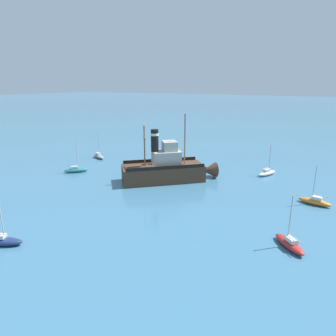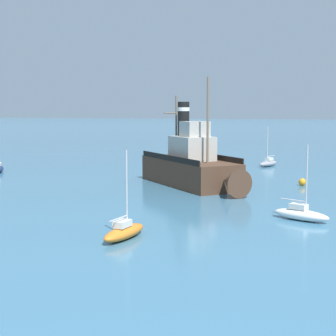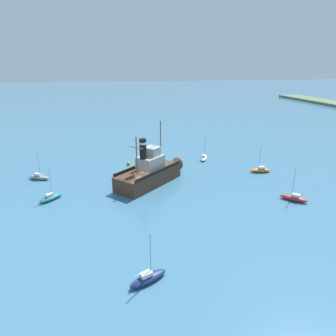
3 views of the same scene
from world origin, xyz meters
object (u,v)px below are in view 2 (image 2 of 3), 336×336
at_px(old_tugboat, 193,166).
at_px(sailboat_white, 301,214).
at_px(sailboat_orange, 124,231).
at_px(mooring_buoy, 302,182).
at_px(sailboat_grey, 268,163).
at_px(sailboat_teal, 192,163).

relative_size(old_tugboat, sailboat_white, 2.64).
xyz_separation_m(sailboat_orange, mooring_buoy, (-9.08, -22.99, -0.08)).
xyz_separation_m(old_tugboat, sailboat_orange, (-0.79, 20.11, -1.40)).
xyz_separation_m(sailboat_white, mooring_buoy, (0.24, -15.45, -0.08)).
bearing_deg(sailboat_grey, sailboat_white, 98.59).
relative_size(sailboat_grey, sailboat_white, 1.00).
bearing_deg(mooring_buoy, sailboat_white, 90.89).
relative_size(old_tugboat, sailboat_orange, 2.64).
bearing_deg(mooring_buoy, sailboat_grey, -74.03).
relative_size(sailboat_white, mooring_buoy, 7.06).
bearing_deg(sailboat_orange, mooring_buoy, -111.55).
xyz_separation_m(sailboat_orange, sailboat_teal, (4.39, -35.28, 0.00)).
height_order(sailboat_grey, sailboat_orange, same).
xyz_separation_m(old_tugboat, sailboat_teal, (3.61, -15.16, -1.40)).
xyz_separation_m(sailboat_grey, sailboat_white, (-4.67, 30.94, 0.00)).
xyz_separation_m(sailboat_orange, sailboat_white, (-9.32, -7.54, 0.00)).
distance_m(old_tugboat, mooring_buoy, 10.38).
relative_size(old_tugboat, mooring_buoy, 18.65).
height_order(sailboat_orange, sailboat_teal, same).
relative_size(sailboat_teal, mooring_buoy, 7.06).
distance_m(sailboat_orange, sailboat_teal, 35.55).
bearing_deg(sailboat_teal, mooring_buoy, 137.63).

